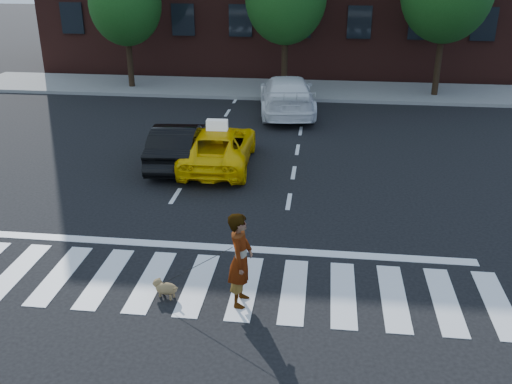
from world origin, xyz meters
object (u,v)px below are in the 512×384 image
white_suv (287,95)px  woman (241,260)px  dog (165,288)px  black_sedan (178,144)px  taxi (219,147)px

white_suv → woman: bearing=83.5°
woman → dog: (-1.55, 0.03, -0.76)m
dog → black_sedan: bearing=123.4°
woman → dog: bearing=91.8°
taxi → dog: bearing=90.2°
white_suv → taxi: bearing=68.4°
white_suv → woman: (0.12, -14.06, 0.19)m
taxi → white_suv: 6.73m
dog → woman: bearing=20.1°
woman → dog: size_ratio=3.26×
taxi → woman: (1.81, -7.55, 0.35)m
taxi → white_suv: white_suv is taller
taxi → white_suv: (1.69, 6.51, 0.16)m
white_suv → black_sedan: bearing=58.1°
taxi → dog: 7.53m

